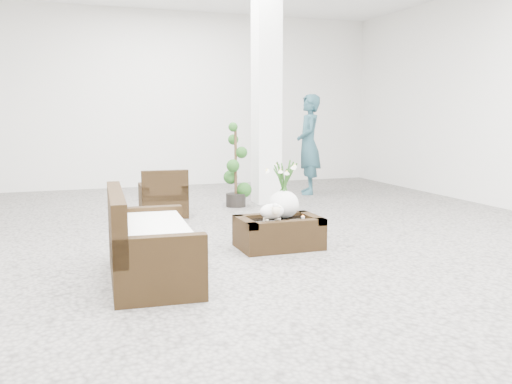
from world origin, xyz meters
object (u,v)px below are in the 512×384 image
object	(u,v)px
topiary	(236,166)
loveseat	(152,235)
coffee_table	(279,234)
armchair	(163,192)

from	to	relation	value
topiary	loveseat	bearing A→B (deg)	-118.16
coffee_table	topiary	xyz separation A→B (m)	(0.38, 2.81, 0.50)
topiary	armchair	bearing A→B (deg)	-160.13
coffee_table	topiary	size ratio (longest dim) A/B	0.69
coffee_table	topiary	distance (m)	2.88
coffee_table	topiary	world-z (taller)	topiary
coffee_table	loveseat	distance (m)	1.69
topiary	coffee_table	bearing A→B (deg)	-97.67
coffee_table	armchair	bearing A→B (deg)	110.16
armchair	topiary	distance (m)	1.36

